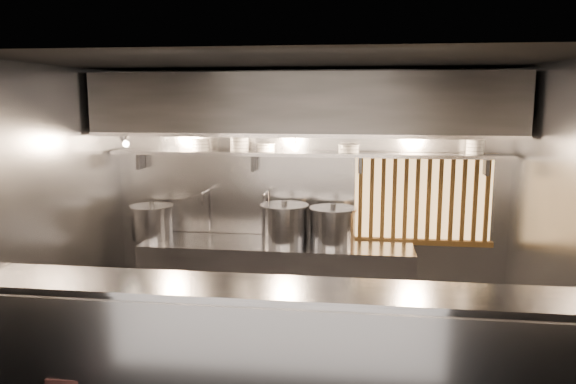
% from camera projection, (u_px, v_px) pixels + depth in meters
% --- Properties ---
extents(floor, '(4.50, 4.50, 0.00)m').
position_uv_depth(floor, '(290.00, 369.00, 5.23)').
color(floor, black).
rests_on(floor, ground).
extents(ceiling, '(4.50, 4.50, 0.00)m').
position_uv_depth(ceiling, '(290.00, 61.00, 4.76)').
color(ceiling, black).
rests_on(ceiling, wall_back).
extents(wall_back, '(4.50, 0.00, 4.50)m').
position_uv_depth(wall_back, '(307.00, 194.00, 6.46)').
color(wall_back, gray).
rests_on(wall_back, floor).
extents(wall_left, '(0.00, 3.00, 3.00)m').
position_uv_depth(wall_left, '(54.00, 215.00, 5.29)').
color(wall_left, gray).
rests_on(wall_left, floor).
extents(wall_right, '(0.00, 3.00, 3.00)m').
position_uv_depth(wall_right, '(556.00, 230.00, 4.70)').
color(wall_right, gray).
rests_on(wall_right, floor).
extents(serving_counter, '(4.50, 0.56, 1.13)m').
position_uv_depth(serving_counter, '(273.00, 359.00, 4.20)').
color(serving_counter, '#9E9EA3').
rests_on(serving_counter, floor).
extents(cooking_bench, '(3.00, 0.70, 0.90)m').
position_uv_depth(cooking_bench, '(277.00, 282.00, 6.30)').
color(cooking_bench, '#9E9EA3').
rests_on(cooking_bench, floor).
extents(bowl_shelf, '(4.40, 0.34, 0.04)m').
position_uv_depth(bowl_shelf, '(306.00, 154.00, 6.21)').
color(bowl_shelf, '#9E9EA3').
rests_on(bowl_shelf, wall_back).
extents(exhaust_hood, '(4.40, 0.81, 0.65)m').
position_uv_depth(exhaust_hood, '(304.00, 104.00, 5.90)').
color(exhaust_hood, '#2D2D30').
rests_on(exhaust_hood, ceiling).
extents(wood_screen, '(1.56, 0.09, 1.04)m').
position_uv_depth(wood_screen, '(423.00, 199.00, 6.25)').
color(wood_screen, '#FFC272').
rests_on(wood_screen, wall_back).
extents(faucet_left, '(0.04, 0.30, 0.50)m').
position_uv_depth(faucet_left, '(207.00, 201.00, 6.50)').
color(faucet_left, silver).
rests_on(faucet_left, wall_back).
extents(faucet_right, '(0.04, 0.30, 0.50)m').
position_uv_depth(faucet_right, '(267.00, 203.00, 6.41)').
color(faucet_right, silver).
rests_on(faucet_right, wall_back).
extents(heat_lamp, '(0.25, 0.35, 0.20)m').
position_uv_depth(heat_lamp, '(124.00, 138.00, 5.97)').
color(heat_lamp, '#9E9EA3').
rests_on(heat_lamp, exhaust_hood).
extents(pendant_bulb, '(0.09, 0.09, 0.19)m').
position_uv_depth(pendant_bulb, '(295.00, 147.00, 6.09)').
color(pendant_bulb, '#2D2D30').
rests_on(pendant_bulb, exhaust_hood).
extents(stock_pot_left, '(0.57, 0.57, 0.42)m').
position_uv_depth(stock_pot_left, '(152.00, 222.00, 6.43)').
color(stock_pot_left, '#9E9EA3').
rests_on(stock_pot_left, cooking_bench).
extents(stock_pot_mid, '(0.71, 0.71, 0.47)m').
position_uv_depth(stock_pot_mid, '(284.00, 223.00, 6.22)').
color(stock_pot_mid, '#9E9EA3').
rests_on(stock_pot_mid, cooking_bench).
extents(stock_pot_right, '(0.59, 0.59, 0.45)m').
position_uv_depth(stock_pot_right, '(333.00, 226.00, 6.14)').
color(stock_pot_right, '#9E9EA3').
rests_on(stock_pot_right, cooking_bench).
extents(bowl_stack_0, '(0.21, 0.21, 0.13)m').
position_uv_depth(bowl_stack_0, '(201.00, 145.00, 6.35)').
color(bowl_stack_0, silver).
rests_on(bowl_stack_0, bowl_shelf).
extents(bowl_stack_1, '(0.22, 0.22, 0.17)m').
position_uv_depth(bowl_stack_1, '(239.00, 144.00, 6.29)').
color(bowl_stack_1, silver).
rests_on(bowl_stack_1, bowl_shelf).
extents(bowl_stack_2, '(0.21, 0.21, 0.09)m').
position_uv_depth(bowl_stack_2, '(266.00, 147.00, 6.25)').
color(bowl_stack_2, silver).
rests_on(bowl_stack_2, bowl_shelf).
extents(bowl_stack_3, '(0.24, 0.24, 0.09)m').
position_uv_depth(bowl_stack_3, '(349.00, 148.00, 6.13)').
color(bowl_stack_3, silver).
rests_on(bowl_stack_3, bowl_shelf).
extents(bowl_stack_4, '(0.20, 0.20, 0.17)m').
position_uv_depth(bowl_stack_4, '(475.00, 146.00, 5.95)').
color(bowl_stack_4, silver).
rests_on(bowl_stack_4, bowl_shelf).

